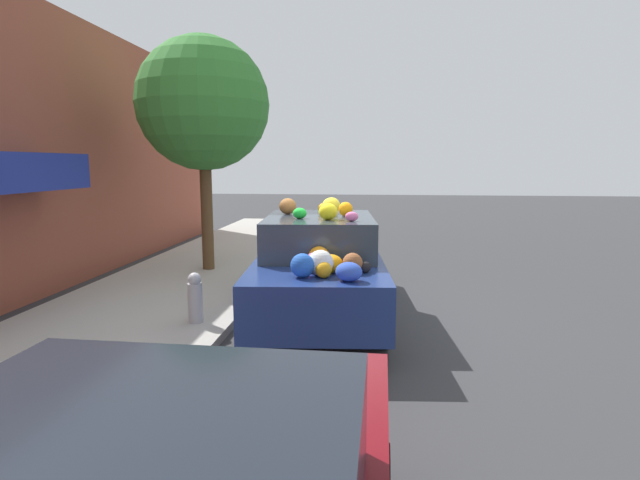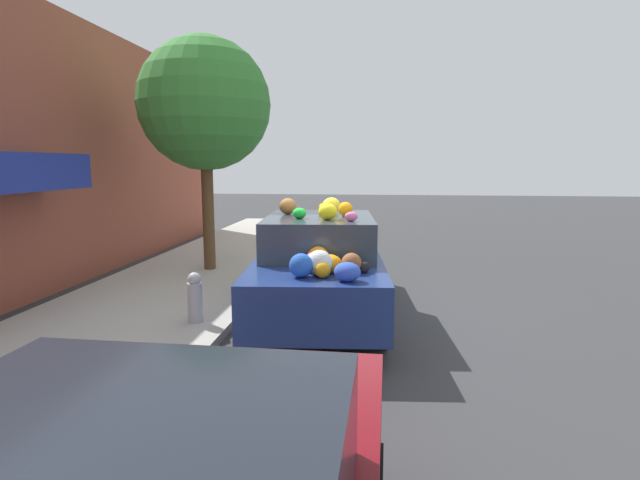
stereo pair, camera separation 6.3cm
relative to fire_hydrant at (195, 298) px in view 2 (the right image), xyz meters
name	(u,v)px [view 2 (the right image)]	position (x,y,z in m)	size (l,w,h in m)	color
ground_plane	(318,313)	(0.99, -1.59, -0.47)	(60.00, 60.00, 0.00)	#38383A
sidewalk_curb	(152,304)	(0.99, 1.11, -0.41)	(24.00, 3.20, 0.12)	#B2ADA3
building_facade	(7,150)	(0.91, 3.32, 2.04)	(18.00, 1.20, 5.05)	#9E4C38
street_tree	(205,105)	(3.47, 0.98, 2.98)	(2.63, 2.63, 4.66)	brown
fire_hydrant	(195,298)	(0.00, 0.00, 0.00)	(0.20, 0.20, 0.70)	#B2B2B7
art_car	(320,264)	(0.93, -1.63, 0.32)	(4.67, 2.10, 1.78)	navy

